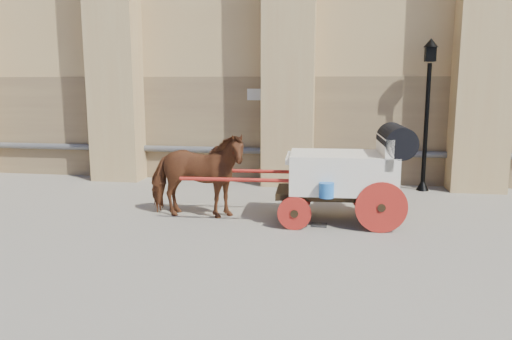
# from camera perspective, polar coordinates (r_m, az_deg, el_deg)

# --- Properties ---
(ground) EXTENTS (90.00, 90.00, 0.00)m
(ground) POSITION_cam_1_polar(r_m,az_deg,el_deg) (10.56, 7.21, -5.72)
(ground) COLOR slate
(ground) RESTS_ON ground
(horse) EXTENTS (1.00, 2.17, 1.83)m
(horse) POSITION_cam_1_polar(r_m,az_deg,el_deg) (10.57, -6.85, -0.62)
(horse) COLOR brown
(horse) RESTS_ON ground
(carriage) EXTENTS (4.66, 1.70, 2.02)m
(carriage) POSITION_cam_1_polar(r_m,az_deg,el_deg) (10.29, 10.67, -0.02)
(carriage) COLOR black
(carriage) RESTS_ON ground
(street_lamp) EXTENTS (0.37, 0.37, 3.95)m
(street_lamp) POSITION_cam_1_polar(r_m,az_deg,el_deg) (13.77, 18.96, 6.41)
(street_lamp) COLOR black
(street_lamp) RESTS_ON ground
(drain_grate_near) EXTENTS (0.33, 0.33, 0.01)m
(drain_grate_near) POSITION_cam_1_polar(r_m,az_deg,el_deg) (10.20, 7.21, -6.25)
(drain_grate_near) COLOR black
(drain_grate_near) RESTS_ON ground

